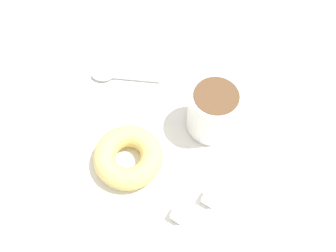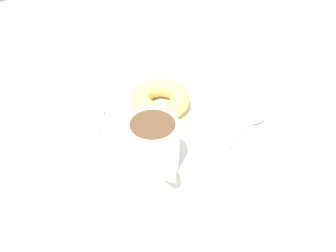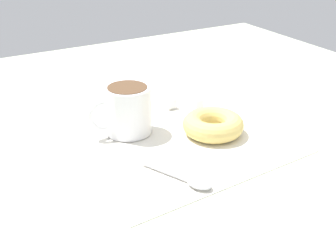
% 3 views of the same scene
% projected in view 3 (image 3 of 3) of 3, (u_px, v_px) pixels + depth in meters
% --- Properties ---
extents(ground_plane, '(1.20, 1.20, 0.02)m').
position_uv_depth(ground_plane, '(181.00, 147.00, 0.76)').
color(ground_plane, beige).
extents(napkin, '(0.36, 0.36, 0.00)m').
position_uv_depth(napkin, '(168.00, 138.00, 0.76)').
color(napkin, white).
rests_on(napkin, ground_plane).
extents(coffee_cup, '(0.08, 0.11, 0.08)m').
position_uv_depth(coffee_cup, '(127.00, 109.00, 0.76)').
color(coffee_cup, white).
rests_on(coffee_cup, napkin).
extents(donut, '(0.10, 0.10, 0.03)m').
position_uv_depth(donut, '(213.00, 125.00, 0.76)').
color(donut, '#E5C66B').
rests_on(donut, napkin).
extents(spoon, '(0.11, 0.06, 0.01)m').
position_uv_depth(spoon, '(191.00, 181.00, 0.63)').
color(spoon, silver).
rests_on(spoon, napkin).
extents(sugar_cube, '(0.02, 0.02, 0.02)m').
position_uv_depth(sugar_cube, '(170.00, 103.00, 0.86)').
color(sugar_cube, white).
rests_on(sugar_cube, napkin).
extents(sugar_cube_extra, '(0.02, 0.02, 0.02)m').
position_uv_depth(sugar_cube_extra, '(197.00, 104.00, 0.86)').
color(sugar_cube_extra, white).
rests_on(sugar_cube_extra, napkin).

